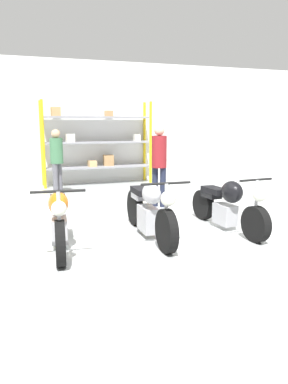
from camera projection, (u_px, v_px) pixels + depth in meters
name	position (u px, v px, depth m)	size (l,w,h in m)	color
ground_plane	(153.00, 241.00, 5.80)	(30.00, 30.00, 0.00)	#B2B7B7
back_wall	(81.00, 123.00, 11.08)	(30.00, 0.08, 3.60)	white
shelving_rack	(96.00, 142.00, 10.96)	(3.21, 0.63, 2.42)	yellow
motorcycle_orange	(59.00, 220.00, 5.34)	(0.68, 1.97, 0.98)	black
motorcycle_silver	(149.00, 210.00, 5.90)	(0.72, 2.18, 1.00)	black
motorcycle_black	(228.00, 205.00, 6.34)	(0.59, 2.06, 0.97)	black
person_browsing	(57.00, 157.00, 9.37)	(0.45, 0.45, 1.65)	#595960
person_near_rack	(159.00, 159.00, 8.00)	(0.45, 0.45, 1.76)	#1E2338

